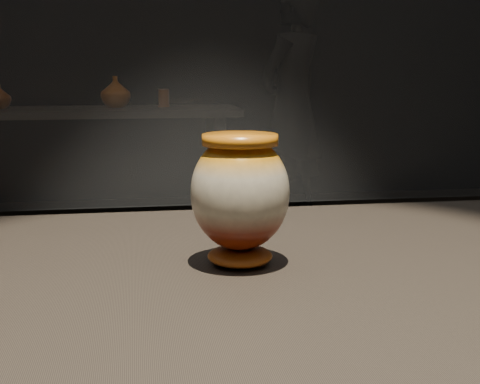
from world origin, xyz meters
name	(u,v)px	position (x,y,z in m)	size (l,w,h in m)	color
main_vase	(240,194)	(0.13, 0.02, 1.01)	(0.17, 0.17, 0.19)	#641908
back_shelf	(90,148)	(-0.32, 3.64, 0.64)	(2.00, 0.60, 0.90)	black
back_vase_mid	(116,92)	(-0.14, 3.68, 1.00)	(0.20, 0.20, 0.21)	#641908
back_vase_right	(164,98)	(0.18, 3.68, 0.96)	(0.07, 0.07, 0.12)	#944515
visitor	(292,103)	(1.19, 4.15, 0.89)	(0.65, 0.42, 1.77)	black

